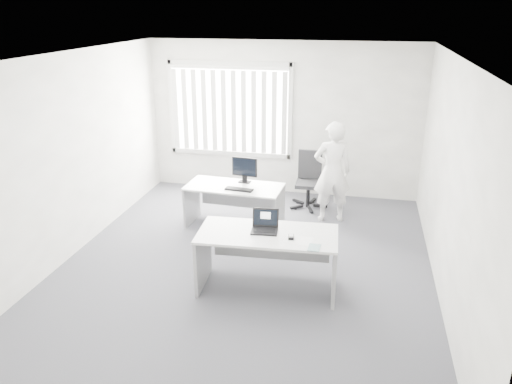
% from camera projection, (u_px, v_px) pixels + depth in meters
% --- Properties ---
extents(ground, '(6.00, 6.00, 0.00)m').
position_uv_depth(ground, '(246.00, 265.00, 6.88)').
color(ground, '#52535A').
rests_on(ground, ground).
extents(wall_back, '(5.00, 0.02, 2.80)m').
position_uv_depth(wall_back, '(283.00, 119.00, 9.13)').
color(wall_back, white).
rests_on(wall_back, ground).
extents(wall_front, '(5.00, 0.02, 2.80)m').
position_uv_depth(wall_front, '(150.00, 292.00, 3.65)').
color(wall_front, white).
rests_on(wall_front, ground).
extents(wall_left, '(0.02, 6.00, 2.80)m').
position_uv_depth(wall_left, '(69.00, 157.00, 6.89)').
color(wall_left, white).
rests_on(wall_left, ground).
extents(wall_right, '(0.02, 6.00, 2.80)m').
position_uv_depth(wall_right, '(450.00, 183.00, 5.89)').
color(wall_right, white).
rests_on(wall_right, ground).
extents(ceiling, '(5.00, 6.00, 0.02)m').
position_uv_depth(ceiling, '(244.00, 56.00, 5.90)').
color(ceiling, white).
rests_on(ceiling, wall_back).
extents(window, '(2.32, 0.06, 1.76)m').
position_uv_depth(window, '(230.00, 110.00, 9.24)').
color(window, beige).
rests_on(window, wall_back).
extents(blinds, '(2.20, 0.10, 1.50)m').
position_uv_depth(blinds, '(229.00, 112.00, 9.20)').
color(blinds, white).
rests_on(blinds, wall_back).
extents(desk_near, '(1.74, 0.89, 0.77)m').
position_uv_depth(desk_near, '(267.00, 249.00, 6.13)').
color(desk_near, white).
rests_on(desk_near, ground).
extents(desk_far, '(1.55, 0.80, 0.69)m').
position_uv_depth(desk_far, '(234.00, 197.00, 7.94)').
color(desk_far, white).
rests_on(desk_far, ground).
extents(office_chair, '(0.58, 0.58, 0.99)m').
position_uv_depth(office_chair, '(308.00, 190.00, 8.80)').
color(office_chair, black).
rests_on(office_chair, ground).
extents(person, '(0.69, 0.54, 1.67)m').
position_uv_depth(person, '(332.00, 172.00, 8.05)').
color(person, white).
rests_on(person, ground).
extents(laptop, '(0.35, 0.31, 0.25)m').
position_uv_depth(laptop, '(264.00, 223.00, 6.04)').
color(laptop, black).
rests_on(laptop, desk_near).
extents(paper_sheet, '(0.35, 0.27, 0.00)m').
position_uv_depth(paper_sheet, '(298.00, 240.00, 5.88)').
color(paper_sheet, white).
rests_on(paper_sheet, desk_near).
extents(mouse, '(0.08, 0.12, 0.05)m').
position_uv_depth(mouse, '(291.00, 236.00, 5.91)').
color(mouse, '#BBBBBD').
rests_on(mouse, paper_sheet).
extents(booklet, '(0.14, 0.19, 0.01)m').
position_uv_depth(booklet, '(314.00, 248.00, 5.68)').
color(booklet, silver).
rests_on(booklet, desk_near).
extents(keyboard, '(0.45, 0.19, 0.02)m').
position_uv_depth(keyboard, '(239.00, 189.00, 7.69)').
color(keyboard, black).
rests_on(keyboard, desk_far).
extents(monitor, '(0.43, 0.17, 0.42)m').
position_uv_depth(monitor, '(245.00, 170.00, 7.96)').
color(monitor, black).
rests_on(monitor, desk_far).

